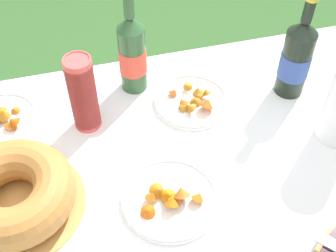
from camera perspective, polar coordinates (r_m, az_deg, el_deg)
The scene contains 9 objects.
garden_table at distance 1.17m, azimuth -2.44°, elevation -12.27°, with size 1.62×1.09×0.70m.
tablecloth at distance 1.12m, azimuth -2.52°, elevation -11.04°, with size 1.63×1.10×0.10m.
bundt_cake at distance 1.13m, azimuth -18.37°, elevation -7.83°, with size 0.32×0.32×0.10m.
cup_stack at distance 1.22m, azimuth -10.34°, elevation 3.86°, with size 0.07×0.07×0.23m.
cider_bottle_green at distance 1.31m, azimuth -4.37°, elevation 8.82°, with size 0.08×0.08×0.32m.
juice_bottle_red at distance 1.34m, azimuth 15.35°, elevation 7.98°, with size 0.08×0.08×0.32m.
snack_plate_near at distance 1.12m, azimuth 0.21°, elevation -8.84°, with size 0.24×0.24×0.06m.
snack_plate_left at distance 1.35m, azimuth -19.79°, elevation 0.87°, with size 0.20×0.20×0.06m.
snack_plate_far at distance 1.32m, azimuth 2.93°, elevation 3.13°, with size 0.22×0.22×0.06m.
Camera 1 is at (-0.09, -0.56, 1.66)m, focal length 50.00 mm.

